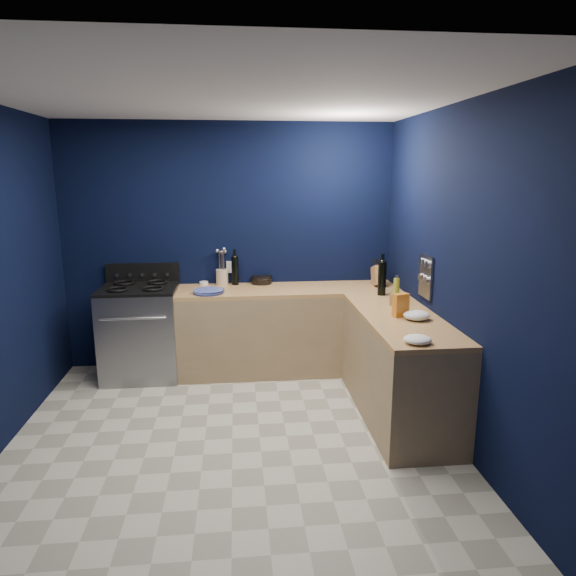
{
  "coord_description": "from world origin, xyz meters",
  "views": [
    {
      "loc": [
        0.06,
        -3.78,
        2.09
      ],
      "look_at": [
        0.55,
        1.0,
        1.0
      ],
      "focal_mm": 32.11,
      "sensor_mm": 36.0,
      "label": 1
    }
  ],
  "objects": [
    {
      "name": "wall_outlet",
      "position": [
        0.0,
        1.74,
        1.08
      ],
      "size": [
        0.09,
        0.02,
        0.13
      ],
      "primitive_type": "cube",
      "color": "white",
      "rests_on": "wall_back"
    },
    {
      "name": "spice_panel",
      "position": [
        1.74,
        0.55,
        1.18
      ],
      "size": [
        0.02,
        0.28,
        0.38
      ],
      "primitive_type": "cube",
      "color": "gray",
      "rests_on": "wall_right"
    },
    {
      "name": "crouton_bag",
      "position": [
        1.42,
        0.26,
        1.0
      ],
      "size": [
        0.15,
        0.1,
        0.2
      ],
      "primitive_type": "cube",
      "rotation": [
        0.0,
        0.0,
        0.35
      ],
      "color": "#CB4A2C",
      "rests_on": "top_right"
    },
    {
      "name": "towel_front",
      "position": [
        1.52,
        0.16,
        0.94
      ],
      "size": [
        0.25,
        0.23,
        0.08
      ],
      "primitive_type": "ellipsoid",
      "rotation": [
        0.0,
        0.0,
        -0.2
      ],
      "color": "white",
      "rests_on": "top_right"
    },
    {
      "name": "plate_stack",
      "position": [
        -0.22,
        1.28,
        0.92
      ],
      "size": [
        0.39,
        0.39,
        0.04
      ],
      "primitive_type": "cylinder",
      "rotation": [
        0.0,
        0.0,
        -0.41
      ],
      "color": "#4655A6",
      "rests_on": "top_back"
    },
    {
      "name": "gas_range",
      "position": [
        -0.93,
        1.42,
        0.46
      ],
      "size": [
        0.76,
        0.66,
        0.92
      ],
      "primitive_type": "cube",
      "color": "gray",
      "rests_on": "floor"
    },
    {
      "name": "oven_door",
      "position": [
        -0.93,
        1.1,
        0.45
      ],
      "size": [
        0.59,
        0.02,
        0.42
      ],
      "primitive_type": "cube",
      "color": "black",
      "rests_on": "gas_range"
    },
    {
      "name": "utensil_crock",
      "position": [
        -0.09,
        1.69,
        0.98
      ],
      "size": [
        0.16,
        0.16,
        0.16
      ],
      "primitive_type": "cylinder",
      "rotation": [
        0.0,
        0.0,
        0.3
      ],
      "color": "beige",
      "rests_on": "top_back"
    },
    {
      "name": "top_back",
      "position": [
        0.6,
        1.44,
        0.88
      ],
      "size": [
        2.3,
        0.63,
        0.04
      ],
      "primitive_type": "cube",
      "color": "olive",
      "rests_on": "cab_back"
    },
    {
      "name": "cooktop",
      "position": [
        -0.93,
        1.42,
        0.94
      ],
      "size": [
        0.76,
        0.66,
        0.03
      ],
      "primitive_type": "cube",
      "color": "black",
      "rests_on": "gas_range"
    },
    {
      "name": "wine_bottle_right",
      "position": [
        1.48,
        1.04,
        1.06
      ],
      "size": [
        0.1,
        0.1,
        0.33
      ],
      "primitive_type": "cylinder",
      "rotation": [
        0.0,
        0.0,
        0.34
      ],
      "color": "black",
      "rests_on": "top_right"
    },
    {
      "name": "oil_bottle",
      "position": [
        1.52,
        0.69,
        1.02
      ],
      "size": [
        0.06,
        0.06,
        0.24
      ],
      "primitive_type": "cylinder",
      "rotation": [
        0.0,
        0.0,
        -0.12
      ],
      "color": "#989F28",
      "rests_on": "top_right"
    },
    {
      "name": "wall_front",
      "position": [
        0.0,
        -1.76,
        1.3
      ],
      "size": [
        3.5,
        0.02,
        2.6
      ],
      "primitive_type": "cube",
      "color": "black",
      "rests_on": "ground"
    },
    {
      "name": "floor",
      "position": [
        0.0,
        0.0,
        -0.01
      ],
      "size": [
        3.5,
        3.5,
        0.02
      ],
      "primitive_type": "cube",
      "color": "#B7B1A0",
      "rests_on": "ground"
    },
    {
      "name": "spice_jar_far",
      "position": [
        1.5,
        0.5,
        0.95
      ],
      "size": [
        0.06,
        0.06,
        0.09
      ],
      "primitive_type": "cylinder",
      "rotation": [
        0.0,
        0.0,
        0.27
      ],
      "color": "olive",
      "rests_on": "top_right"
    },
    {
      "name": "cab_back",
      "position": [
        0.6,
        1.44,
        0.43
      ],
      "size": [
        2.3,
        0.63,
        0.86
      ],
      "primitive_type": "cube",
      "color": "#947955",
      "rests_on": "floor"
    },
    {
      "name": "backguard",
      "position": [
        -0.93,
        1.72,
        1.04
      ],
      "size": [
        0.76,
        0.06,
        0.2
      ],
      "primitive_type": "cube",
      "color": "black",
      "rests_on": "gas_range"
    },
    {
      "name": "ramekin",
      "position": [
        -0.29,
        1.69,
        0.92
      ],
      "size": [
        0.1,
        0.1,
        0.04
      ],
      "primitive_type": "cylinder",
      "rotation": [
        0.0,
        0.0,
        0.03
      ],
      "color": "white",
      "rests_on": "top_back"
    },
    {
      "name": "top_right",
      "position": [
        1.44,
        0.29,
        0.88
      ],
      "size": [
        0.63,
        1.67,
        0.04
      ],
      "primitive_type": "cube",
      "color": "olive",
      "rests_on": "cab_right"
    },
    {
      "name": "ceiling",
      "position": [
        0.0,
        0.0,
        2.61
      ],
      "size": [
        3.5,
        3.5,
        0.02
      ],
      "primitive_type": "cube",
      "color": "silver",
      "rests_on": "ground"
    },
    {
      "name": "wall_right",
      "position": [
        1.76,
        0.0,
        1.3
      ],
      "size": [
        0.02,
        3.5,
        2.6
      ],
      "primitive_type": "cube",
      "color": "black",
      "rests_on": "ground"
    },
    {
      "name": "spice_jar_near",
      "position": [
        1.46,
        0.63,
        0.95
      ],
      "size": [
        0.06,
        0.06,
        0.1
      ],
      "primitive_type": "cylinder",
      "rotation": [
        0.0,
        0.0,
        -0.16
      ],
      "color": "olive",
      "rests_on": "top_right"
    },
    {
      "name": "knife_block",
      "position": [
        1.57,
        1.47,
        1.0
      ],
      "size": [
        0.12,
        0.25,
        0.26
      ],
      "primitive_type": "cube",
      "rotation": [
        -0.31,
        0.0,
        -0.02
      ],
      "color": "olive",
      "rests_on": "top_back"
    },
    {
      "name": "lemon_basket",
      "position": [
        0.33,
        1.69,
        0.94
      ],
      "size": [
        0.25,
        0.25,
        0.09
      ],
      "primitive_type": "cylinder",
      "rotation": [
        0.0,
        0.0,
        0.1
      ],
      "color": "black",
      "rests_on": "top_back"
    },
    {
      "name": "wine_bottle_back",
      "position": [
        0.05,
        1.66,
        1.05
      ],
      "size": [
        0.09,
        0.09,
        0.3
      ],
      "primitive_type": "cylinder",
      "rotation": [
        0.0,
        0.0,
        0.2
      ],
      "color": "black",
      "rests_on": "top_back"
    },
    {
      "name": "wall_back",
      "position": [
        0.0,
        1.76,
        1.3
      ],
      "size": [
        3.5,
        0.02,
        2.6
      ],
      "primitive_type": "cube",
      "color": "black",
      "rests_on": "ground"
    },
    {
      "name": "cab_right",
      "position": [
        1.44,
        0.29,
        0.43
      ],
      "size": [
        0.63,
        1.67,
        0.86
      ],
      "primitive_type": "cube",
      "color": "#947955",
      "rests_on": "floor"
    },
    {
      "name": "towel_end",
      "position": [
        1.32,
        -0.42,
        0.93
      ],
      "size": [
        0.24,
        0.23,
        0.06
      ],
      "primitive_type": "ellipsoid",
      "rotation": [
        0.0,
        0.0,
        -0.3
      ],
      "color": "white",
      "rests_on": "top_right"
    }
  ]
}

